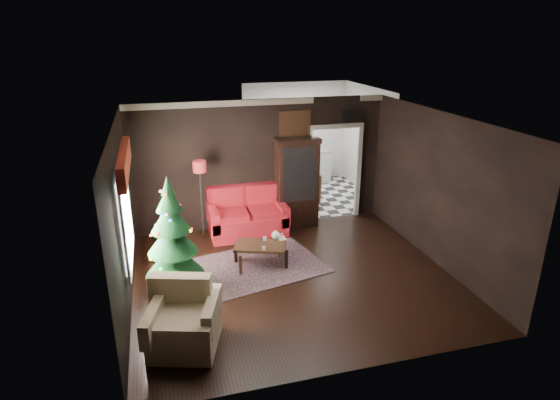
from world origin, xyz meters
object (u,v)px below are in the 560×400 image
object	(u,v)px
teapot	(276,235)
kitchen_table	(304,187)
christmas_tree	(172,235)
coffee_table	(261,255)
floor_lamp	(202,202)
loveseat	(248,212)
wall_clock	(347,115)
armchair	(184,318)
curio_cabinet	(297,185)

from	to	relation	value
teapot	kitchen_table	world-z (taller)	kitchen_table
christmas_tree	kitchen_table	size ratio (longest dim) A/B	2.46
coffee_table	teapot	distance (m)	0.46
floor_lamp	teapot	bearing A→B (deg)	-47.87
christmas_tree	teapot	bearing A→B (deg)	19.19
loveseat	coffee_table	xyz separation A→B (m)	(-0.06, -1.46, -0.28)
floor_lamp	wall_clock	bearing A→B (deg)	6.46
armchair	wall_clock	bearing A→B (deg)	61.72
floor_lamp	armchair	distance (m)	3.58
curio_cabinet	loveseat	bearing A→B (deg)	-169.17
floor_lamp	christmas_tree	distance (m)	2.13
floor_lamp	wall_clock	distance (m)	3.66
coffee_table	armchair	bearing A→B (deg)	-127.24
floor_lamp	christmas_tree	xyz separation A→B (m)	(-0.68, -2.01, 0.22)
armchair	coffee_table	bearing A→B (deg)	69.97
curio_cabinet	wall_clock	world-z (taller)	wall_clock
coffee_table	christmas_tree	bearing A→B (deg)	-161.55
loveseat	christmas_tree	xyz separation A→B (m)	(-1.63, -1.98, 0.55)
coffee_table	wall_clock	distance (m)	3.73
teapot	christmas_tree	bearing A→B (deg)	-160.81
floor_lamp	kitchen_table	bearing A→B (deg)	30.59
floor_lamp	armchair	world-z (taller)	floor_lamp
teapot	wall_clock	distance (m)	3.28
christmas_tree	kitchen_table	bearing A→B (deg)	46.64
curio_cabinet	floor_lamp	xyz separation A→B (m)	(-2.10, -0.19, -0.12)
floor_lamp	wall_clock	xyz separation A→B (m)	(3.30, 0.37, 1.55)
loveseat	floor_lamp	bearing A→B (deg)	178.38
floor_lamp	armchair	xyz separation A→B (m)	(-0.65, -3.50, -0.37)
armchair	teapot	world-z (taller)	armchair
christmas_tree	loveseat	bearing A→B (deg)	50.56
kitchen_table	armchair	bearing A→B (deg)	-123.50
loveseat	teapot	world-z (taller)	loveseat
wall_clock	loveseat	bearing A→B (deg)	-170.34
loveseat	coffee_table	bearing A→B (deg)	-92.28
loveseat	christmas_tree	size ratio (longest dim) A/B	0.92
curio_cabinet	armchair	xyz separation A→B (m)	(-2.74, -3.70, -0.49)
coffee_table	wall_clock	xyz separation A→B (m)	(2.41, 1.86, 2.16)
teapot	coffee_table	bearing A→B (deg)	-157.36
curio_cabinet	coffee_table	distance (m)	2.19
armchair	teapot	size ratio (longest dim) A/B	4.97
christmas_tree	kitchen_table	distance (m)	5.04
loveseat	coffee_table	size ratio (longest dim) A/B	1.84
christmas_tree	coffee_table	distance (m)	1.85
curio_cabinet	floor_lamp	distance (m)	2.11
teapot	wall_clock	size ratio (longest dim) A/B	0.59
wall_clock	kitchen_table	xyz separation A→B (m)	(-0.55, 1.25, -2.00)
loveseat	wall_clock	distance (m)	3.04
loveseat	floor_lamp	world-z (taller)	floor_lamp
wall_clock	christmas_tree	bearing A→B (deg)	-149.11
teapot	floor_lamp	bearing A→B (deg)	132.13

